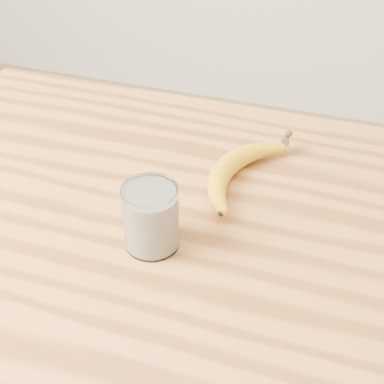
% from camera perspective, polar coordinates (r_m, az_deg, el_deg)
% --- Properties ---
extents(table, '(1.20, 0.80, 0.90)m').
position_cam_1_polar(table, '(0.90, 0.84, -10.67)').
color(table, '#B36E31').
rests_on(table, ground).
extents(smoothie_glass, '(0.08, 0.08, 0.10)m').
position_cam_1_polar(smoothie_glass, '(0.76, -4.40, -2.76)').
color(smoothie_glass, white).
rests_on(smoothie_glass, table).
extents(banana, '(0.19, 0.32, 0.04)m').
position_cam_1_polar(banana, '(0.91, 3.68, 2.73)').
color(banana, '#CA910B').
rests_on(banana, table).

